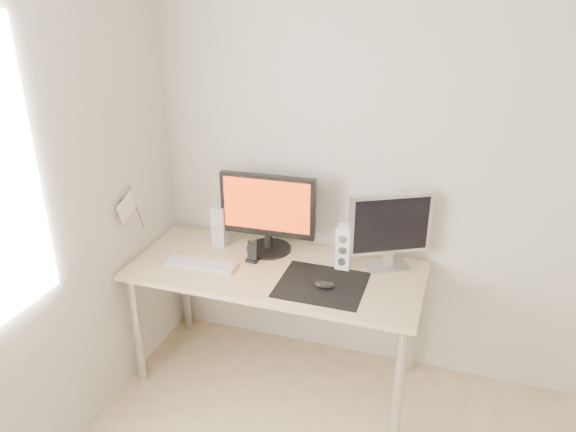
# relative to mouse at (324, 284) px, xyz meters

# --- Properties ---
(wall_back) EXTENTS (3.50, 0.00, 3.50)m
(wall_back) POSITION_rel_mouse_xyz_m (0.63, 0.49, 0.50)
(wall_back) COLOR beige
(wall_back) RESTS_ON ground
(mousepad) EXTENTS (0.45, 0.40, 0.00)m
(mousepad) POSITION_rel_mouse_xyz_m (-0.02, 0.03, -0.02)
(mousepad) COLOR black
(mousepad) RESTS_ON desk
(mouse) EXTENTS (0.11, 0.07, 0.04)m
(mouse) POSITION_rel_mouse_xyz_m (0.00, 0.00, 0.00)
(mouse) COLOR black
(mouse) RESTS_ON mousepad
(desk) EXTENTS (1.60, 0.70, 0.73)m
(desk) POSITION_rel_mouse_xyz_m (-0.30, 0.12, -0.10)
(desk) COLOR #D1B587
(desk) RESTS_ON ground
(main_monitor) EXTENTS (0.55, 0.27, 0.47)m
(main_monitor) POSITION_rel_mouse_xyz_m (-0.42, 0.30, 0.23)
(main_monitor) COLOR black
(main_monitor) RESTS_ON desk
(second_monitor) EXTENTS (0.42, 0.25, 0.43)m
(second_monitor) POSITION_rel_mouse_xyz_m (0.27, 0.32, 0.22)
(second_monitor) COLOR silver
(second_monitor) RESTS_ON desk
(speaker_left) EXTENTS (0.08, 0.09, 0.25)m
(speaker_left) POSITION_rel_mouse_xyz_m (-0.71, 0.29, 0.10)
(speaker_left) COLOR silver
(speaker_left) RESTS_ON desk
(speaker_right) EXTENTS (0.08, 0.09, 0.25)m
(speaker_right) POSITION_rel_mouse_xyz_m (0.04, 0.25, 0.10)
(speaker_right) COLOR white
(speaker_right) RESTS_ON desk
(keyboard) EXTENTS (0.42, 0.14, 0.02)m
(keyboard) POSITION_rel_mouse_xyz_m (-0.71, 0.02, -0.02)
(keyboard) COLOR silver
(keyboard) RESTS_ON desk
(phone_dock) EXTENTS (0.07, 0.06, 0.12)m
(phone_dock) POSITION_rel_mouse_xyz_m (-0.46, 0.16, 0.01)
(phone_dock) COLOR black
(phone_dock) RESTS_ON desk
(pennant) EXTENTS (0.01, 0.23, 0.29)m
(pennant) POSITION_rel_mouse_xyz_m (-1.09, -0.02, 0.29)
(pennant) COLOR #A57F54
(pennant) RESTS_ON wall_left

